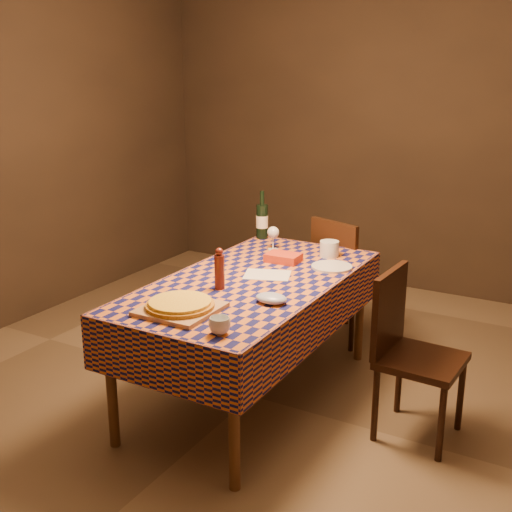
# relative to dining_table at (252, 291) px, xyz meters

# --- Properties ---
(room) EXTENTS (5.00, 5.10, 2.70)m
(room) POSITION_rel_dining_table_xyz_m (0.00, 0.00, 0.66)
(room) COLOR brown
(room) RESTS_ON ground
(dining_table) EXTENTS (0.94, 1.84, 0.77)m
(dining_table) POSITION_rel_dining_table_xyz_m (0.00, 0.00, 0.00)
(dining_table) COLOR brown
(dining_table) RESTS_ON ground
(cutting_board) EXTENTS (0.37, 0.37, 0.02)m
(cutting_board) POSITION_rel_dining_table_xyz_m (-0.06, -0.63, 0.09)
(cutting_board) COLOR #AB7E50
(cutting_board) RESTS_ON dining_table
(pizza) EXTENTS (0.47, 0.47, 0.04)m
(pizza) POSITION_rel_dining_table_xyz_m (-0.06, -0.63, 0.12)
(pizza) COLOR #A66C1B
(pizza) RESTS_ON cutting_board
(pepper_mill) EXTENTS (0.07, 0.07, 0.24)m
(pepper_mill) POSITION_rel_dining_table_xyz_m (-0.07, -0.23, 0.19)
(pepper_mill) COLOR #511912
(pepper_mill) RESTS_ON dining_table
(bowl) EXTENTS (0.15, 0.15, 0.04)m
(bowl) POSITION_rel_dining_table_xyz_m (-0.00, 0.43, 0.10)
(bowl) COLOR #584149
(bowl) RESTS_ON dining_table
(wine_glass) EXTENTS (0.08, 0.08, 0.16)m
(wine_glass) POSITION_rel_dining_table_xyz_m (-0.19, 0.62, 0.19)
(wine_glass) COLOR silver
(wine_glass) RESTS_ON dining_table
(wine_bottle) EXTENTS (0.09, 0.09, 0.35)m
(wine_bottle) POSITION_rel_dining_table_xyz_m (-0.41, 0.86, 0.21)
(wine_bottle) COLOR black
(wine_bottle) RESTS_ON dining_table
(deli_tub) EXTENTS (0.14, 0.14, 0.10)m
(deli_tub) POSITION_rel_dining_table_xyz_m (0.21, 0.66, 0.13)
(deli_tub) COLOR silver
(deli_tub) RESTS_ON dining_table
(takeout_container) EXTENTS (0.22, 0.16, 0.05)m
(takeout_container) POSITION_rel_dining_table_xyz_m (-0.00, 0.41, 0.10)
(takeout_container) COLOR red
(takeout_container) RESTS_ON dining_table
(white_plate) EXTENTS (0.31, 0.31, 0.01)m
(white_plate) POSITION_rel_dining_table_xyz_m (0.32, 0.44, 0.08)
(white_plate) COLOR silver
(white_plate) RESTS_ON dining_table
(tumbler) EXTENTS (0.12, 0.12, 0.08)m
(tumbler) POSITION_rel_dining_table_xyz_m (0.27, -0.77, 0.12)
(tumbler) COLOR silver
(tumbler) RESTS_ON dining_table
(flour_patch) EXTENTS (0.33, 0.29, 0.00)m
(flour_patch) POSITION_rel_dining_table_xyz_m (0.04, 0.11, 0.08)
(flour_patch) COLOR silver
(flour_patch) RESTS_ON dining_table
(flour_bag) EXTENTS (0.18, 0.13, 0.05)m
(flour_bag) POSITION_rel_dining_table_xyz_m (0.28, -0.29, 0.10)
(flour_bag) COLOR #A7B4D6
(flour_bag) RESTS_ON dining_table
(chair_far) EXTENTS (0.54, 0.54, 0.93)m
(chair_far) POSITION_rel_dining_table_xyz_m (0.15, 1.08, -0.17)
(chair_far) COLOR black
(chair_far) RESTS_ON ground
(chair_right) EXTENTS (0.45, 0.44, 0.93)m
(chair_right) POSITION_rel_dining_table_xyz_m (0.93, 0.08, -0.17)
(chair_right) COLOR black
(chair_right) RESTS_ON ground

